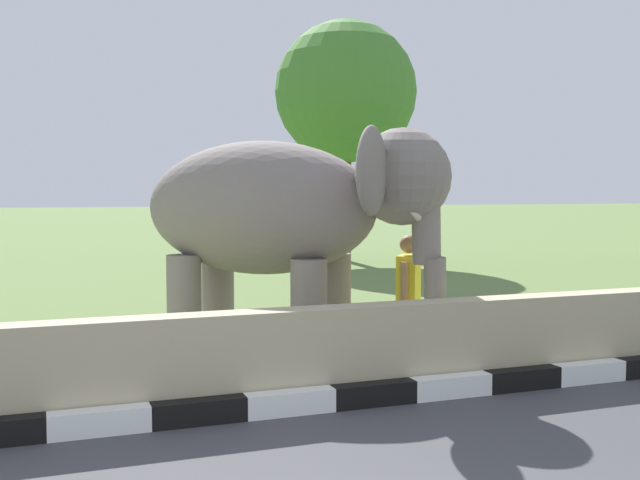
{
  "coord_description": "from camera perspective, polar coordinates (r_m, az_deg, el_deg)",
  "views": [
    {
      "loc": [
        -1.26,
        -3.3,
        2.19
      ],
      "look_at": [
        1.97,
        5.43,
        1.6
      ],
      "focal_mm": 42.54,
      "sensor_mm": 36.0,
      "label": 1
    }
  ],
  "objects": [
    {
      "name": "striped_curb",
      "position": [
        7.33,
        -12.64,
        -12.88
      ],
      "size": [
        16.2,
        0.2,
        0.24
      ],
      "color": "white",
      "rests_on": "ground_plane"
    },
    {
      "name": "barrier_parapet",
      "position": [
        8.14,
        3.82,
        -8.36
      ],
      "size": [
        28.0,
        0.36,
        1.0
      ],
      "primitive_type": "cube",
      "color": "tan",
      "rests_on": "ground_plane"
    },
    {
      "name": "elephant",
      "position": [
        9.55,
        -2.59,
        2.11
      ],
      "size": [
        3.89,
        3.76,
        2.95
      ],
      "color": "slate",
      "rests_on": "ground_plane"
    },
    {
      "name": "person_handler",
      "position": [
        9.59,
        6.67,
        -3.97
      ],
      "size": [
        0.46,
        0.55,
        1.66
      ],
      "color": "navy",
      "rests_on": "ground_plane"
    },
    {
      "name": "tree_distant",
      "position": [
        24.1,
        1.95,
        11.02
      ],
      "size": [
        4.43,
        4.43,
        7.52
      ],
      "color": "brown",
      "rests_on": "ground_plane"
    }
  ]
}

